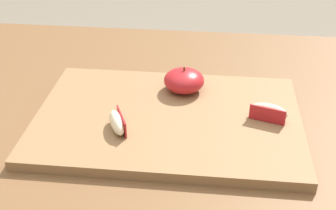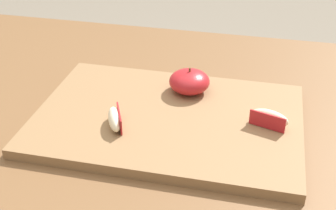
{
  "view_description": "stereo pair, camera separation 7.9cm",
  "coord_description": "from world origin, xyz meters",
  "px_view_note": "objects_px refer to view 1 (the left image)",
  "views": [
    {
      "loc": [
        0.15,
        -0.7,
        1.22
      ],
      "look_at": [
        0.08,
        -0.03,
        0.81
      ],
      "focal_mm": 49.02,
      "sensor_mm": 36.0,
      "label": 1
    },
    {
      "loc": [
        0.23,
        -0.68,
        1.22
      ],
      "look_at": [
        0.08,
        -0.03,
        0.81
      ],
      "focal_mm": 49.02,
      "sensor_mm": 36.0,
      "label": 2
    }
  ],
  "objects_px": {
    "apple_wedge_near_knife": "(115,122)",
    "apple_wedge_front": "(269,112)",
    "cutting_board": "(168,119)",
    "apple_half_skin_up": "(184,80)"
  },
  "relations": [
    {
      "from": "apple_wedge_front",
      "to": "cutting_board",
      "type": "bearing_deg",
      "value": -178.07
    },
    {
      "from": "apple_wedge_near_knife",
      "to": "apple_half_skin_up",
      "type": "bearing_deg",
      "value": 54.62
    },
    {
      "from": "apple_wedge_near_knife",
      "to": "apple_wedge_front",
      "type": "relative_size",
      "value": 0.99
    },
    {
      "from": "cutting_board",
      "to": "apple_wedge_front",
      "type": "relative_size",
      "value": 6.74
    },
    {
      "from": "apple_wedge_front",
      "to": "apple_wedge_near_knife",
      "type": "bearing_deg",
      "value": -166.7
    },
    {
      "from": "apple_wedge_near_knife",
      "to": "apple_wedge_front",
      "type": "bearing_deg",
      "value": 13.3
    },
    {
      "from": "apple_half_skin_up",
      "to": "apple_wedge_near_knife",
      "type": "height_order",
      "value": "apple_half_skin_up"
    },
    {
      "from": "apple_half_skin_up",
      "to": "apple_wedge_near_knife",
      "type": "relative_size",
      "value": 1.13
    },
    {
      "from": "cutting_board",
      "to": "apple_wedge_front",
      "type": "bearing_deg",
      "value": 1.93
    },
    {
      "from": "cutting_board",
      "to": "apple_half_skin_up",
      "type": "relative_size",
      "value": 6.02
    }
  ]
}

